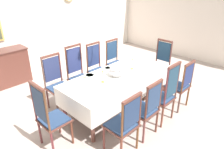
% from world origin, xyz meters
% --- Properties ---
extents(ground, '(7.72, 5.64, 0.04)m').
position_xyz_m(ground, '(0.00, 0.00, -0.02)').
color(ground, '#B2A098').
extents(back_wall, '(7.72, 0.08, 3.09)m').
position_xyz_m(back_wall, '(0.00, 2.86, 1.55)').
color(back_wall, silver).
rests_on(back_wall, ground).
extents(right_wall, '(0.08, 5.64, 3.09)m').
position_xyz_m(right_wall, '(3.90, 0.00, 1.55)').
color(right_wall, silver).
rests_on(right_wall, ground).
extents(dining_table, '(2.30, 1.00, 0.74)m').
position_xyz_m(dining_table, '(0.00, -0.18, 0.67)').
color(dining_table, brown).
rests_on(dining_table, ground).
extents(tablecloth, '(2.32, 1.02, 0.38)m').
position_xyz_m(tablecloth, '(0.00, -0.18, 0.64)').
color(tablecloth, white).
rests_on(tablecloth, dining_table).
extents(chair_south_a, '(0.44, 0.42, 1.05)m').
position_xyz_m(chair_south_a, '(-0.86, -1.08, 0.55)').
color(chair_south_a, brown).
rests_on(chair_south_a, ground).
extents(chair_north_a, '(0.44, 0.42, 1.14)m').
position_xyz_m(chair_north_a, '(-0.86, 0.73, 0.58)').
color(chair_north_a, brown).
rests_on(chair_north_a, ground).
extents(chair_south_b, '(0.44, 0.42, 1.06)m').
position_xyz_m(chair_south_b, '(-0.31, -1.08, 0.55)').
color(chair_south_b, brown).
rests_on(chair_south_b, ground).
extents(chair_north_b, '(0.44, 0.42, 1.21)m').
position_xyz_m(chair_north_b, '(-0.31, 0.74, 0.60)').
color(chair_north_b, brown).
rests_on(chair_north_b, ground).
extents(chair_south_c, '(0.44, 0.42, 1.20)m').
position_xyz_m(chair_south_c, '(0.25, -1.09, 0.60)').
color(chair_south_c, brown).
rests_on(chair_south_c, ground).
extents(chair_north_c, '(0.44, 0.42, 1.14)m').
position_xyz_m(chair_north_c, '(0.25, 0.73, 0.58)').
color(chair_north_c, brown).
rests_on(chair_north_c, ground).
extents(chair_south_d, '(0.44, 0.42, 1.05)m').
position_xyz_m(chair_south_d, '(0.87, -1.08, 0.55)').
color(chair_south_d, brown).
rests_on(chair_south_d, ground).
extents(chair_north_d, '(0.44, 0.42, 1.10)m').
position_xyz_m(chair_north_d, '(0.87, 0.73, 0.56)').
color(chair_north_d, brown).
rests_on(chair_north_d, ground).
extents(chair_head_west, '(0.42, 0.44, 1.17)m').
position_xyz_m(chair_head_west, '(-1.56, -0.18, 0.59)').
color(chair_head_west, brown).
rests_on(chair_head_west, ground).
extents(chair_head_east, '(0.42, 0.44, 1.12)m').
position_xyz_m(chair_head_east, '(1.56, -0.18, 0.57)').
color(chair_head_east, brown).
rests_on(chair_head_east, ground).
extents(soup_tureen, '(0.31, 0.31, 0.25)m').
position_xyz_m(soup_tureen, '(-0.05, -0.18, 0.86)').
color(soup_tureen, silver).
rests_on(soup_tureen, tablecloth).
extents(candlestick_west, '(0.07, 0.07, 0.34)m').
position_xyz_m(candlestick_west, '(-0.42, -0.18, 0.88)').
color(candlestick_west, gold).
rests_on(candlestick_west, tablecloth).
extents(candlestick_east, '(0.07, 0.07, 0.34)m').
position_xyz_m(candlestick_east, '(0.42, -0.18, 0.88)').
color(candlestick_east, gold).
rests_on(candlestick_east, tablecloth).
extents(bowl_near_left, '(0.19, 0.19, 0.04)m').
position_xyz_m(bowl_near_left, '(-0.44, 0.18, 0.76)').
color(bowl_near_left, silver).
rests_on(bowl_near_left, tablecloth).
extents(bowl_near_right, '(0.16, 0.16, 0.03)m').
position_xyz_m(bowl_near_right, '(0.08, 0.19, 0.76)').
color(bowl_near_right, silver).
rests_on(bowl_near_right, tablecloth).
extents(bowl_far_left, '(0.18, 0.18, 0.05)m').
position_xyz_m(bowl_far_left, '(0.09, -0.53, 0.77)').
color(bowl_far_left, silver).
rests_on(bowl_far_left, tablecloth).
extents(spoon_primary, '(0.05, 0.18, 0.01)m').
position_xyz_m(spoon_primary, '(-0.55, 0.21, 0.75)').
color(spoon_primary, gold).
rests_on(spoon_primary, tablecloth).
extents(spoon_secondary, '(0.03, 0.18, 0.01)m').
position_xyz_m(spoon_secondary, '(0.18, 0.22, 0.75)').
color(spoon_secondary, gold).
rests_on(spoon_secondary, tablecloth).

